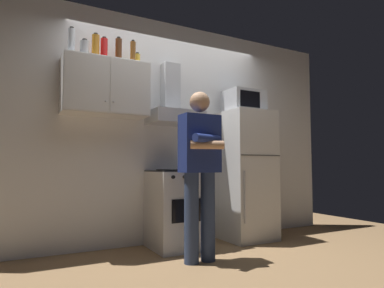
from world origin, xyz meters
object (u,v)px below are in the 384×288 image
refrigerator (246,175)px  bottle_rum_dark (119,50)px  person_standing (200,167)px  bottle_canister_steel (85,48)px  bottle_beer_brown (133,52)px  bottle_spice_jar (137,60)px  range_hood (173,108)px  bottle_liquor_amber (96,46)px  upper_cabinet (106,88)px  cooking_pot (193,165)px  bottle_vodka_clear (71,42)px  bottle_soda_red (104,49)px  microwave (244,102)px  stove_oven (178,209)px

refrigerator → bottle_rum_dark: size_ratio=5.67×
person_standing → bottle_canister_steel: bottle_canister_steel is taller
bottle_canister_steel → bottle_beer_brown: bearing=-0.5°
bottle_beer_brown → bottle_spice_jar: size_ratio=1.69×
range_hood → bottle_liquor_amber: 1.09m
upper_cabinet → refrigerator: bearing=-4.1°
upper_cabinet → cooking_pot: size_ratio=3.19×
refrigerator → bottle_rum_dark: bearing=175.5°
upper_cabinet → bottle_vodka_clear: 0.57m
bottle_beer_brown → bottle_liquor_amber: (-0.40, 0.02, 0.00)m
bottle_rum_dark → bottle_spice_jar: (0.23, 0.04, -0.06)m
bottle_liquor_amber → bottle_soda_red: bearing=11.4°
upper_cabinet → bottle_vodka_clear: bottle_vodka_clear is taller
microwave → bottle_liquor_amber: (-1.87, 0.09, 0.44)m
refrigerator → bottle_beer_brown: bearing=176.4°
refrigerator → bottle_rum_dark: bottle_rum_dark is taller
refrigerator → cooking_pot: refrigerator is taller
bottle_liquor_amber → bottle_spice_jar: (0.48, 0.06, -0.06)m
refrigerator → microwave: 0.94m
refrigerator → bottle_vodka_clear: size_ratio=5.31×
range_hood → person_standing: (-0.05, -0.73, -0.70)m
upper_cabinet → bottle_canister_steel: bottle_canister_steel is taller
bottle_liquor_amber → upper_cabinet: bearing=8.2°
person_standing → bottle_beer_brown: bottle_beer_brown is taller
stove_oven → range_hood: size_ratio=1.17×
cooking_pot → bottle_spice_jar: bottle_spice_jar is taller
bottle_vodka_clear → bottle_soda_red: bearing=-1.4°
microwave → bottle_beer_brown: bearing=177.1°
refrigerator → bottle_canister_steel: 2.39m
microwave → bottle_soda_red: 1.83m
person_standing → bottle_spice_jar: 1.50m
upper_cabinet → range_hood: (0.80, 0.00, -0.15)m
bottle_beer_brown → bottle_soda_red: size_ratio=1.04×
stove_oven → bottle_canister_steel: 1.99m
stove_oven → bottle_rum_dark: size_ratio=3.10×
bottle_beer_brown → bottle_liquor_amber: 0.40m
refrigerator → bottle_soda_red: (-1.77, 0.13, 1.37)m
bottle_spice_jar → range_hood: bearing=-5.0°
bottle_canister_steel → bottle_liquor_amber: (0.11, 0.01, 0.04)m
refrigerator → bottle_soda_red: bearing=175.9°
stove_oven → upper_cabinet: bearing=171.1°
stove_oven → cooking_pot: (0.13, -0.12, 0.49)m
cooking_pot → bottle_vodka_clear: bearing=168.8°
upper_cabinet → stove_oven: (0.80, -0.13, -1.32)m
bottle_rum_dark → person_standing: bearing=-49.9°
stove_oven → refrigerator: 1.02m
microwave → cooking_pot: (-0.82, -0.14, -0.82)m
bottle_rum_dark → bottle_liquor_amber: 0.25m
cooking_pot → bottle_canister_steel: size_ratio=1.55×
upper_cabinet → bottle_soda_red: (-0.02, 0.00, 0.42)m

